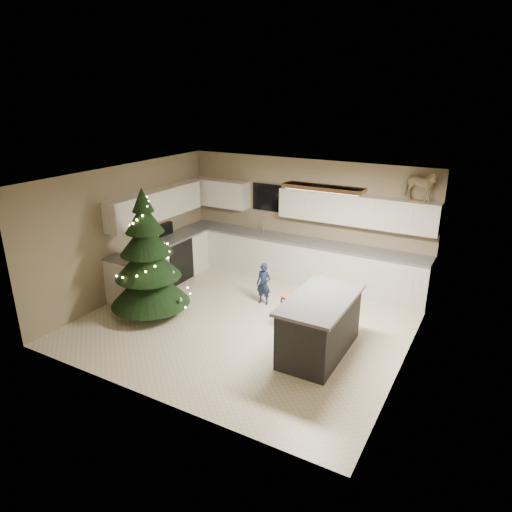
% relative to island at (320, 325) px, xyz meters
% --- Properties ---
extents(ground_plane, '(5.50, 5.50, 0.00)m').
position_rel_island_xyz_m(ground_plane, '(-1.51, 0.31, -0.48)').
color(ground_plane, beige).
extents(room_shell, '(5.52, 5.02, 2.61)m').
position_rel_island_xyz_m(room_shell, '(-1.49, 0.32, 1.27)').
color(room_shell, '#89785D').
rests_on(room_shell, ground_plane).
extents(cabinetry, '(5.50, 3.20, 2.00)m').
position_rel_island_xyz_m(cabinetry, '(-2.42, 1.96, 0.28)').
color(cabinetry, silver).
rests_on(cabinetry, ground_plane).
extents(island, '(0.90, 1.70, 0.95)m').
position_rel_island_xyz_m(island, '(0.00, 0.00, 0.00)').
color(island, black).
rests_on(island, ground_plane).
extents(bar_stool, '(0.32, 0.32, 0.61)m').
position_rel_island_xyz_m(bar_stool, '(-0.76, 0.53, -0.02)').
color(bar_stool, brown).
rests_on(bar_stool, ground_plane).
extents(christmas_tree, '(1.49, 1.44, 2.38)m').
position_rel_island_xyz_m(christmas_tree, '(-3.23, -0.25, 0.50)').
color(christmas_tree, '#3F2816').
rests_on(christmas_tree, ground_plane).
extents(toddler, '(0.30, 0.20, 0.83)m').
position_rel_island_xyz_m(toddler, '(-1.60, 1.13, -0.07)').
color(toddler, black).
rests_on(toddler, ground_plane).
extents(rocking_horse, '(0.70, 0.39, 0.58)m').
position_rel_island_xyz_m(rocking_horse, '(0.79, 2.64, 1.82)').
color(rocking_horse, brown).
rests_on(rocking_horse, cabinetry).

